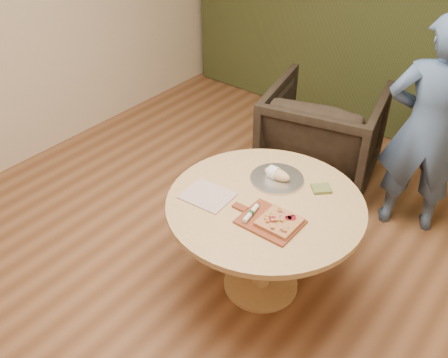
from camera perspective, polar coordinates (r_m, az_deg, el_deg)
room_shell at (r=2.66m, az=-2.96°, el=6.74°), size 5.04×6.04×2.84m
pedestal_table at (r=3.22m, az=4.65°, el=-4.58°), size 1.25×1.25×0.75m
pizza_paddle at (r=2.98m, az=5.14°, el=-4.81°), size 0.45×0.28×0.01m
flatbread_pizza at (r=2.95m, az=6.33°, el=-4.86°), size 0.22×0.22×0.04m
cutlery_roll at (r=2.99m, az=3.09°, el=-3.93°), size 0.06×0.20×0.03m
newspaper at (r=3.17m, az=-1.89°, el=-1.92°), size 0.32×0.27×0.01m
serving_tray at (r=3.33m, az=6.06°, el=0.04°), size 0.36×0.36×0.02m
bread_roll at (r=3.31m, az=5.97°, el=0.61°), size 0.19×0.09×0.09m
green_packet at (r=3.28m, az=11.07°, el=-1.09°), size 0.16×0.16×0.02m
armchair at (r=4.49m, az=11.27°, el=5.54°), size 1.12×1.08×0.97m
person_standing at (r=3.93m, az=22.18°, el=5.33°), size 0.75×0.64×1.74m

